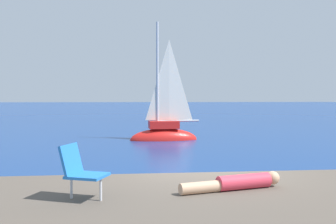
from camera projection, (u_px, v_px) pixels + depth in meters
The scene contains 6 objects.
ground_plane at pixel (205, 209), 8.57m from camera, with size 160.00×160.00×0.00m, color navy.
boulder_seaward at pixel (294, 214), 8.23m from camera, with size 1.44×1.15×0.79m, color brown.
boulder_inland at pixel (327, 215), 8.19m from camera, with size 1.59×1.28×0.88m, color #4C4C3F.
sailboat_near at pixel (164, 133), 20.58m from camera, with size 3.50×1.57×6.37m.
person_sunbather at pixel (237, 183), 6.59m from camera, with size 1.70×0.73×0.25m.
beach_chair at pixel (80, 169), 6.01m from camera, with size 0.72×0.64×0.80m.
Camera 1 is at (-1.09, -8.42, 2.45)m, focal length 44.49 mm.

